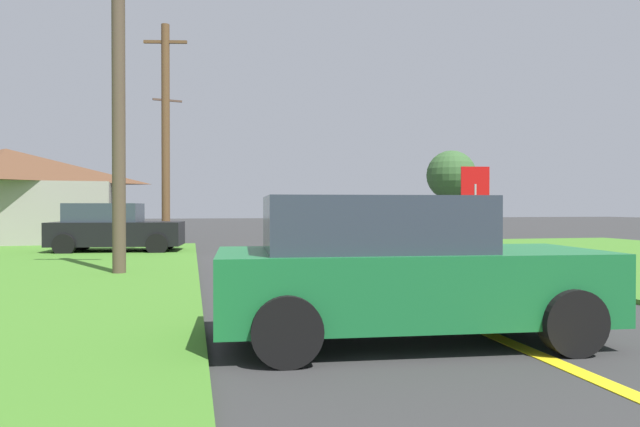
{
  "coord_description": "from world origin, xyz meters",
  "views": [
    {
      "loc": [
        -3.42,
        -17.07,
        1.5
      ],
      "look_at": [
        0.96,
        2.43,
        1.28
      ],
      "focal_mm": 32.24,
      "sensor_mm": 36.0,
      "label": 1
    }
  ],
  "objects_px": {
    "utility_pole_near": "(119,107)",
    "car_behind_on_main_road": "(399,270)",
    "oak_tree_left": "(451,176)",
    "barn": "(6,196)",
    "parked_car_near_building": "(114,229)",
    "utility_pole_mid": "(166,132)",
    "utility_pole_far": "(168,158)",
    "stop_sign": "(475,193)"
  },
  "relations": [
    {
      "from": "utility_pole_near",
      "to": "car_behind_on_main_road",
      "type": "bearing_deg",
      "value": -61.57
    },
    {
      "from": "oak_tree_left",
      "to": "barn",
      "type": "relative_size",
      "value": 0.54
    },
    {
      "from": "utility_pole_near",
      "to": "parked_car_near_building",
      "type": "bearing_deg",
      "value": 98.02
    },
    {
      "from": "utility_pole_mid",
      "to": "utility_pole_far",
      "type": "bearing_deg",
      "value": 91.86
    },
    {
      "from": "stop_sign",
      "to": "barn",
      "type": "bearing_deg",
      "value": -27.65
    },
    {
      "from": "parked_car_near_building",
      "to": "barn",
      "type": "xyz_separation_m",
      "value": [
        -4.89,
        5.93,
        1.13
      ]
    },
    {
      "from": "utility_pole_near",
      "to": "stop_sign",
      "type": "bearing_deg",
      "value": 11.33
    },
    {
      "from": "utility_pole_far",
      "to": "barn",
      "type": "relative_size",
      "value": 1.04
    },
    {
      "from": "car_behind_on_main_road",
      "to": "parked_car_near_building",
      "type": "height_order",
      "value": "same"
    },
    {
      "from": "utility_pole_far",
      "to": "oak_tree_left",
      "type": "xyz_separation_m",
      "value": [
        15.28,
        -7.9,
        -1.34
      ]
    },
    {
      "from": "utility_pole_near",
      "to": "oak_tree_left",
      "type": "relative_size",
      "value": 1.54
    },
    {
      "from": "car_behind_on_main_road",
      "to": "oak_tree_left",
      "type": "height_order",
      "value": "oak_tree_left"
    },
    {
      "from": "stop_sign",
      "to": "barn",
      "type": "relative_size",
      "value": 0.31
    },
    {
      "from": "utility_pole_near",
      "to": "oak_tree_left",
      "type": "distance_m",
      "value": 22.17
    },
    {
      "from": "car_behind_on_main_road",
      "to": "barn",
      "type": "bearing_deg",
      "value": 120.96
    },
    {
      "from": "utility_pole_far",
      "to": "car_behind_on_main_road",
      "type": "bearing_deg",
      "value": -83.17
    },
    {
      "from": "utility_pole_near",
      "to": "oak_tree_left",
      "type": "height_order",
      "value": "utility_pole_near"
    },
    {
      "from": "utility_pole_near",
      "to": "oak_tree_left",
      "type": "xyz_separation_m",
      "value": [
        15.37,
        15.97,
        -0.45
      ]
    },
    {
      "from": "parked_car_near_building",
      "to": "utility_pole_far",
      "type": "xyz_separation_m",
      "value": [
        1.01,
        17.35,
        3.75
      ]
    },
    {
      "from": "parked_car_near_building",
      "to": "barn",
      "type": "bearing_deg",
      "value": 135.78
    },
    {
      "from": "utility_pole_far",
      "to": "oak_tree_left",
      "type": "relative_size",
      "value": 1.93
    },
    {
      "from": "utility_pole_mid",
      "to": "utility_pole_far",
      "type": "distance_m",
      "value": 11.94
    },
    {
      "from": "utility_pole_far",
      "to": "utility_pole_near",
      "type": "bearing_deg",
      "value": -90.22
    },
    {
      "from": "car_behind_on_main_road",
      "to": "utility_pole_far",
      "type": "xyz_separation_m",
      "value": [
        -3.69,
        30.86,
        3.75
      ]
    },
    {
      "from": "oak_tree_left",
      "to": "car_behind_on_main_road",
      "type": "bearing_deg",
      "value": -116.78
    },
    {
      "from": "parked_car_near_building",
      "to": "utility_pole_mid",
      "type": "bearing_deg",
      "value": 81.8
    },
    {
      "from": "car_behind_on_main_road",
      "to": "utility_pole_mid",
      "type": "distance_m",
      "value": 19.6
    },
    {
      "from": "stop_sign",
      "to": "utility_pole_mid",
      "type": "height_order",
      "value": "utility_pole_mid"
    },
    {
      "from": "parked_car_near_building",
      "to": "barn",
      "type": "distance_m",
      "value": 7.76
    },
    {
      "from": "stop_sign",
      "to": "oak_tree_left",
      "type": "xyz_separation_m",
      "value": [
        5.99,
        14.09,
        1.32
      ]
    },
    {
      "from": "stop_sign",
      "to": "oak_tree_left",
      "type": "relative_size",
      "value": 0.58
    },
    {
      "from": "utility_pole_mid",
      "to": "stop_sign",
      "type": "bearing_deg",
      "value": -48.48
    },
    {
      "from": "stop_sign",
      "to": "car_behind_on_main_road",
      "type": "relative_size",
      "value": 0.61
    },
    {
      "from": "utility_pole_near",
      "to": "utility_pole_far",
      "type": "relative_size",
      "value": 0.8
    },
    {
      "from": "stop_sign",
      "to": "oak_tree_left",
      "type": "distance_m",
      "value": 15.37
    },
    {
      "from": "parked_car_near_building",
      "to": "utility_pole_far",
      "type": "bearing_deg",
      "value": 92.93
    },
    {
      "from": "parked_car_near_building",
      "to": "utility_pole_near",
      "type": "height_order",
      "value": "utility_pole_near"
    },
    {
      "from": "utility_pole_far",
      "to": "barn",
      "type": "bearing_deg",
      "value": -117.31
    },
    {
      "from": "utility_pole_mid",
      "to": "oak_tree_left",
      "type": "bearing_deg",
      "value": 15.16
    },
    {
      "from": "stop_sign",
      "to": "oak_tree_left",
      "type": "height_order",
      "value": "oak_tree_left"
    },
    {
      "from": "utility_pole_near",
      "to": "barn",
      "type": "distance_m",
      "value": 13.84
    },
    {
      "from": "parked_car_near_building",
      "to": "utility_pole_near",
      "type": "xyz_separation_m",
      "value": [
        0.92,
        -6.52,
        2.86
      ]
    }
  ]
}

